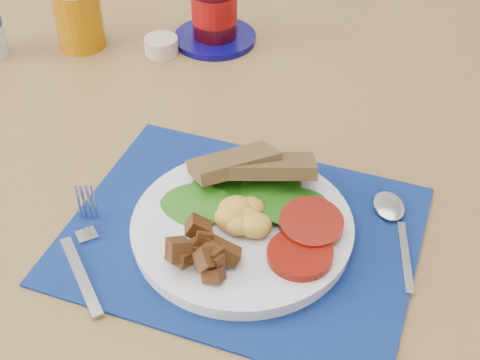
# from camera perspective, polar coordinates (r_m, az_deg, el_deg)

# --- Properties ---
(table) EXTENTS (1.40, 0.90, 0.75)m
(table) POSITION_cam_1_polar(r_m,az_deg,el_deg) (1.03, -11.22, 0.18)
(table) COLOR brown
(table) RESTS_ON ground
(chair_far) EXTENTS (0.49, 0.48, 1.06)m
(chair_far) POSITION_cam_1_polar(r_m,az_deg,el_deg) (1.73, -11.38, 13.18)
(chair_far) COLOR #55351E
(chair_far) RESTS_ON ground
(placemat) EXTENTS (0.51, 0.46, 0.00)m
(placemat) POSITION_cam_1_polar(r_m,az_deg,el_deg) (0.81, 0.18, -4.64)
(placemat) COLOR #040433
(placemat) RESTS_ON table
(breakfast_plate) EXTENTS (0.26, 0.26, 0.06)m
(breakfast_plate) POSITION_cam_1_polar(r_m,az_deg,el_deg) (0.79, -0.17, -3.83)
(breakfast_plate) COLOR silver
(breakfast_plate) RESTS_ON placemat
(fork) EXTENTS (0.06, 0.18, 0.00)m
(fork) POSITION_cam_1_polar(r_m,az_deg,el_deg) (0.81, -13.11, -5.78)
(fork) COLOR #B2B5BA
(fork) RESTS_ON placemat
(spoon) EXTENTS (0.04, 0.17, 0.00)m
(spoon) POSITION_cam_1_polar(r_m,az_deg,el_deg) (0.84, 13.00, -3.57)
(spoon) COLOR #B2B5BA
(spoon) RESTS_ON placemat
(juice_glass) EXTENTS (0.08, 0.08, 0.11)m
(juice_glass) POSITION_cam_1_polar(r_m,az_deg,el_deg) (1.18, -13.60, 13.41)
(juice_glass) COLOR #AB6204
(juice_glass) RESTS_ON table
(ramekin) EXTENTS (0.06, 0.06, 0.03)m
(ramekin) POSITION_cam_1_polar(r_m,az_deg,el_deg) (1.15, -6.74, 11.32)
(ramekin) COLOR #C5AB91
(ramekin) RESTS_ON table
(jam_on_saucer) EXTENTS (0.14, 0.14, 0.13)m
(jam_on_saucer) POSITION_cam_1_polar(r_m,az_deg,el_deg) (1.16, -2.21, 14.24)
(jam_on_saucer) COLOR #080554
(jam_on_saucer) RESTS_ON table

